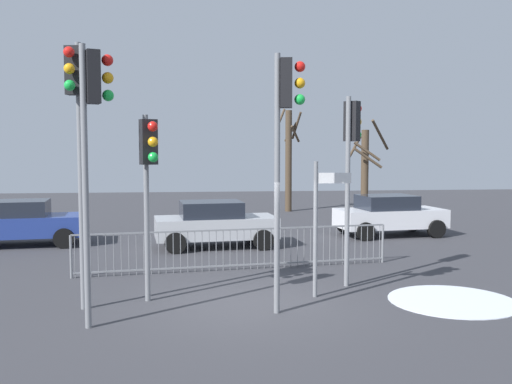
# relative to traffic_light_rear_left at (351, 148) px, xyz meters

# --- Properties ---
(ground_plane) EXTENTS (60.00, 60.00, 0.00)m
(ground_plane) POSITION_rel_traffic_light_rear_left_xyz_m (-2.42, -1.25, -3.15)
(ground_plane) COLOR #38383D
(traffic_light_rear_left) EXTENTS (0.47, 0.47, 4.29)m
(traffic_light_rear_left) POSITION_rel_traffic_light_rear_left_xyz_m (0.00, 0.00, 0.00)
(traffic_light_rear_left) COLOR slate
(traffic_light_rear_left) RESTS_ON ground
(traffic_light_rear_right) EXTENTS (0.36, 0.56, 5.13)m
(traffic_light_rear_right) POSITION_rel_traffic_light_rear_left_xyz_m (-5.73, -1.50, 0.59)
(traffic_light_rear_right) COLOR slate
(traffic_light_rear_right) RESTS_ON ground
(traffic_light_mid_right) EXTENTS (0.40, 0.53, 3.81)m
(traffic_light_mid_right) POSITION_rel_traffic_light_rear_left_xyz_m (-4.44, -1.04, -0.36)
(traffic_light_mid_right) COLOR slate
(traffic_light_mid_right) RESTS_ON ground
(traffic_light_foreground_right) EXTENTS (0.56, 0.35, 4.89)m
(traffic_light_foreground_right) POSITION_rel_traffic_light_rear_left_xyz_m (-1.85, -2.06, 0.42)
(traffic_light_foreground_right) COLOR slate
(traffic_light_foreground_right) RESTS_ON ground
(traffic_light_foreground_left) EXTENTS (0.55, 0.37, 4.89)m
(traffic_light_foreground_left) POSITION_rel_traffic_light_rear_left_xyz_m (-5.26, -2.52, 0.43)
(traffic_light_foreground_left) COLOR slate
(traffic_light_foreground_left) RESTS_ON ground
(direction_sign_post) EXTENTS (0.79, 0.10, 2.87)m
(direction_sign_post) POSITION_rel_traffic_light_rear_left_xyz_m (-0.95, -0.96, -1.54)
(direction_sign_post) COLOR slate
(direction_sign_post) RESTS_ON ground
(pedestrian_guard_railing) EXTENTS (8.18, 1.11, 1.07)m
(pedestrian_guard_railing) POSITION_rel_traffic_light_rear_left_xyz_m (-2.46, 1.87, -2.59)
(pedestrian_guard_railing) COLOR slate
(pedestrian_guard_railing) RESTS_ON ground
(car_silver_mid) EXTENTS (3.97, 2.28, 1.47)m
(car_silver_mid) POSITION_rel_traffic_light_rear_left_xyz_m (-2.92, 5.31, -2.38)
(car_silver_mid) COLOR #B2B5BA
(car_silver_mid) RESTS_ON ground
(car_blue_far) EXTENTS (3.97, 2.30, 1.47)m
(car_blue_far) POSITION_rel_traffic_light_rear_left_xyz_m (-9.13, 6.29, -2.38)
(car_blue_far) COLOR navy
(car_blue_far) RESTS_ON ground
(car_white_trailing) EXTENTS (3.99, 2.34, 1.47)m
(car_white_trailing) POSITION_rel_traffic_light_rear_left_xyz_m (3.41, 7.02, -2.38)
(car_white_trailing) COLOR silver
(car_white_trailing) RESTS_ON ground
(bare_tree_left) EXTENTS (2.02, 2.02, 4.44)m
(bare_tree_left) POSITION_rel_traffic_light_rear_left_xyz_m (4.33, 12.94, -0.95)
(bare_tree_left) COLOR #473828
(bare_tree_left) RESTS_ON ground
(bare_tree_centre) EXTENTS (1.36, 1.33, 5.17)m
(bare_tree_centre) POSITION_rel_traffic_light_rear_left_xyz_m (1.14, 15.35, -0.44)
(bare_tree_centre) COLOR #473828
(bare_tree_centre) RESTS_ON ground
(snow_patch_kerb) EXTENTS (2.62, 2.62, 0.01)m
(snow_patch_kerb) POSITION_rel_traffic_light_rear_left_xyz_m (1.73, -1.60, -3.14)
(snow_patch_kerb) COLOR silver
(snow_patch_kerb) RESTS_ON ground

